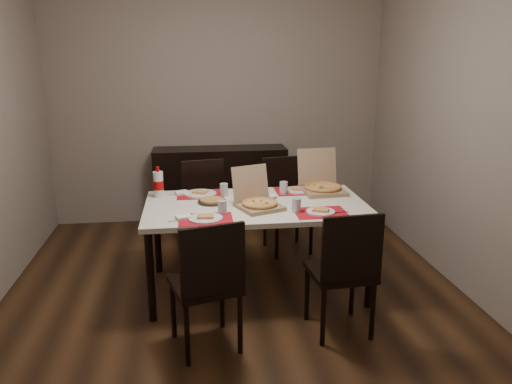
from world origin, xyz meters
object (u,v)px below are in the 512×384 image
Objects in this scene: sideboard at (221,187)px; chair_far_right at (285,200)px; chair_far_left at (206,204)px; chair_near_right at (344,268)px; dip_bowl at (271,196)px; chair_near_left at (208,281)px; dining_table at (256,212)px; pizza_box_center at (258,201)px; soda_bottle at (158,184)px.

chair_far_right is (0.60, -0.84, 0.06)m from sideboard.
chair_far_right is at bearing 3.32° from chair_far_left.
chair_near_right reaches higher than sideboard.
dip_bowl is (0.53, -0.67, 0.25)m from chair_far_left.
chair_near_left is 1.00× the size of chair_far_right.
dining_table is at bearing -83.75° from sideboard.
sideboard is 1.73m from dining_table.
chair_far_left reaches higher than dip_bowl.
chair_far_right is 1.10m from pizza_box_center.
soda_bottle is (-0.61, -1.40, 0.41)m from sideboard.
chair_far_right is at bearing 24.98° from soda_bottle.
dining_table is at bearing 89.77° from pizza_box_center.
chair_near_left is 1.00× the size of chair_near_right.
chair_near_left is 1.71m from chair_far_left.
chair_far_left reaches higher than dining_table.
pizza_box_center is at bearing -119.38° from dip_bowl.
chair_far_left is 1.05m from pizza_box_center.
soda_bottle is (-0.94, 0.15, 0.10)m from dip_bowl.
sideboard is at bearing 66.45° from soda_bottle.
chair_near_left and chair_near_right have the same top height.
chair_far_right is 2.12× the size of pizza_box_center.
pizza_box_center is (0.38, -0.93, 0.29)m from chair_far_left.
chair_far_left is at bearing 115.07° from dining_table.
chair_far_right is at bearing 67.00° from pizza_box_center.
soda_bottle reaches higher than dip_bowl.
chair_far_right is (0.85, 1.76, 0.00)m from chair_near_left.
pizza_box_center is at bearing 60.95° from chair_near_left.
pizza_box_center is at bearing -84.13° from sideboard.
dining_table is 17.65× the size of dip_bowl.
soda_bottle is (-0.80, 0.30, 0.18)m from dining_table.
chair_far_right reaches higher than dining_table.
chair_near_left is at bearing -119.13° from dip_bowl.
chair_far_left is 2.12× the size of pizza_box_center.
dining_table is at bearing 121.94° from chair_near_right.
soda_bottle is at bearing 152.64° from pizza_box_center.
chair_far_left is at bearing 88.35° from chair_near_left.
sideboard is 1.61× the size of chair_far_left.
soda_bottle is at bearing 159.10° from dining_table.
sideboard is at bearing 95.87° from pizza_box_center.
sideboard is 1.58m from soda_bottle.
chair_far_left is 9.12× the size of dip_bowl.
chair_near_right is 3.49× the size of soda_bottle.
chair_near_right is at bearing -74.61° from sideboard.
sideboard is 2.61m from chair_near_right.
chair_near_right reaches higher than dining_table.
pizza_box_center reaches higher than chair_near_right.
chair_far_left is at bearing 112.44° from pizza_box_center.
chair_far_right is (-0.09, 1.68, 0.00)m from chair_near_right.
chair_near_left is 0.94m from chair_near_right.
sideboard is at bearing 84.55° from chair_near_left.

